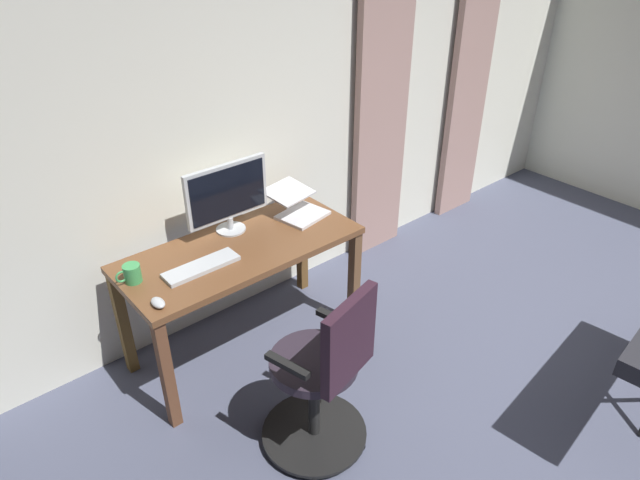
{
  "coord_description": "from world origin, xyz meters",
  "views": [
    {
      "loc": [
        2.56,
        0.16,
        2.49
      ],
      "look_at": [
        1.01,
        -1.67,
        1.03
      ],
      "focal_mm": 31.73,
      "sensor_mm": 36.0,
      "label": 1
    }
  ],
  "objects": [
    {
      "name": "curtain_right_panel",
      "position": [
        -0.38,
        -2.62,
        1.15
      ],
      "size": [
        0.5,
        0.06,
        2.3
      ],
      "primitive_type": "cube",
      "color": "tan",
      "rests_on": "ground"
    },
    {
      "name": "computer_keyboard",
      "position": [
        1.4,
        -2.21,
        0.76
      ],
      "size": [
        0.43,
        0.13,
        0.02
      ],
      "primitive_type": "cube",
      "color": "#B7BCC1",
      "rests_on": "desk"
    },
    {
      "name": "curtain_left_panel",
      "position": [
        -1.42,
        -2.62,
        1.15
      ],
      "size": [
        0.45,
        0.06,
        2.3
      ],
      "primitive_type": "cube",
      "color": "tan",
      "rests_on": "ground"
    },
    {
      "name": "mug_tea",
      "position": [
        1.74,
        -2.33,
        0.8
      ],
      "size": [
        0.14,
        0.09,
        0.1
      ],
      "color": "#3D9951",
      "rests_on": "desk"
    },
    {
      "name": "office_chair",
      "position": [
        1.25,
        -1.36,
        0.47
      ],
      "size": [
        0.56,
        0.56,
        1.01
      ],
      "rotation": [
        0.0,
        0.0,
        3.39
      ],
      "color": "black",
      "rests_on": "ground"
    },
    {
      "name": "desk",
      "position": [
        1.11,
        -2.27,
        0.65
      ],
      "size": [
        1.42,
        0.63,
        0.75
      ],
      "color": "brown",
      "rests_on": "ground"
    },
    {
      "name": "laptop",
      "position": [
        0.62,
        -2.35,
        0.81
      ],
      "size": [
        0.34,
        0.4,
        0.16
      ],
      "rotation": [
        0.0,
        0.0,
        0.18
      ],
      "color": "silver",
      "rests_on": "desk"
    },
    {
      "name": "back_room_partition",
      "position": [
        0.0,
        -2.73,
        1.34
      ],
      "size": [
        5.52,
        0.1,
        2.69
      ],
      "primitive_type": "cube",
      "color": "silver",
      "rests_on": "ground"
    },
    {
      "name": "computer_mouse",
      "position": [
        1.73,
        -2.06,
        0.77
      ],
      "size": [
        0.06,
        0.1,
        0.04
      ],
      "primitive_type": "ellipsoid",
      "color": "#B7BCC1",
      "rests_on": "desk"
    },
    {
      "name": "computer_monitor",
      "position": [
        1.05,
        -2.46,
        0.99
      ],
      "size": [
        0.54,
        0.18,
        0.43
      ],
      "color": "#B7BCC1",
      "rests_on": "desk"
    }
  ]
}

